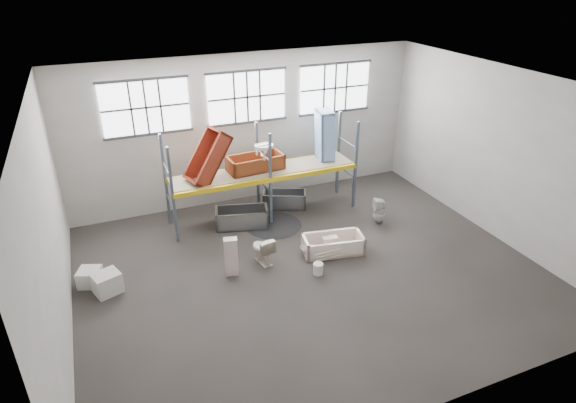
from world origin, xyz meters
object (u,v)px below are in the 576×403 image
toilet_beige (262,249)px  carton_near (107,283)px  bathtub_beige (333,244)px  rust_tub_flat (255,163)px  blue_tub_upright (325,136)px  steel_tub_left (242,217)px  cistern_tall (231,257)px  steel_tub_right (284,199)px  toilet_white (379,211)px  bucket (318,269)px

toilet_beige → carton_near: (-4.09, 0.21, -0.13)m
bathtub_beige → rust_tub_flat: size_ratio=0.98×
blue_tub_upright → bathtub_beige: bearing=-111.2°
steel_tub_left → blue_tub_upright: bearing=11.3°
cistern_tall → steel_tub_left: cistern_tall is taller
toilet_beige → steel_tub_right: size_ratio=0.56×
carton_near → steel_tub_left: bearing=24.9°
blue_tub_upright → toilet_white: bearing=-65.7°
toilet_beige → toilet_white: 4.26m
rust_tub_flat → toilet_white: bearing=-31.4°
rust_tub_flat → bucket: 4.24m
rust_tub_flat → bathtub_beige: bearing=-67.8°
toilet_white → bucket: (-3.03, -1.81, -0.27)m
bucket → steel_tub_left: bearing=108.0°
cistern_tall → bucket: 2.34m
steel_tub_right → bucket: (-0.70, -4.07, -0.10)m
toilet_beige → carton_near: size_ratio=1.27×
cistern_tall → carton_near: bearing=-174.1°
rust_tub_flat → steel_tub_right: bearing=9.8°
bucket → carton_near: bearing=165.7°
cistern_tall → bucket: bearing=-8.4°
carton_near → toilet_white: bearing=3.2°
rust_tub_flat → carton_near: (-4.90, -2.54, -1.55)m
steel_tub_right → rust_tub_flat: bearing=-170.2°
steel_tub_left → toilet_white: bearing=-19.9°
toilet_beige → steel_tub_left: 2.17m
toilet_white → rust_tub_flat: rust_tub_flat is taller
blue_tub_upright → steel_tub_left: bearing=-168.7°
bathtub_beige → carton_near: carton_near is taller
bathtub_beige → steel_tub_right: steel_tub_right is taller
toilet_beige → carton_near: bearing=-13.3°
bathtub_beige → carton_near: bearing=-174.2°
rust_tub_flat → blue_tub_upright: bearing=0.9°
toilet_white → blue_tub_upright: bearing=-141.4°
steel_tub_right → rust_tub_flat: size_ratio=0.82×
toilet_white → steel_tub_right: bearing=-119.7°
bathtub_beige → cistern_tall: cistern_tall is taller
bathtub_beige → steel_tub_left: 3.14m
toilet_beige → steel_tub_right: toilet_beige is taller
toilet_beige → steel_tub_left: bearing=-103.0°
bathtub_beige → blue_tub_upright: bearing=79.4°
steel_tub_right → carton_near: 6.55m
cistern_tall → steel_tub_right: (2.83, 3.18, -0.28)m
steel_tub_left → rust_tub_flat: size_ratio=0.93×
cistern_tall → carton_near: size_ratio=1.71×
bathtub_beige → steel_tub_right: (-0.18, 3.24, 0.01)m
bucket → steel_tub_right: bearing=80.3°
rust_tub_flat → carton_near: size_ratio=2.75×
cistern_tall → bucket: cistern_tall is taller
toilet_white → rust_tub_flat: 4.22m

